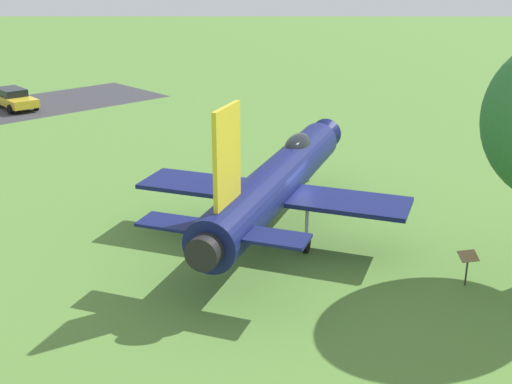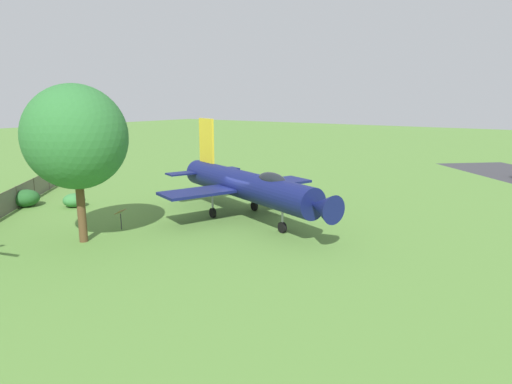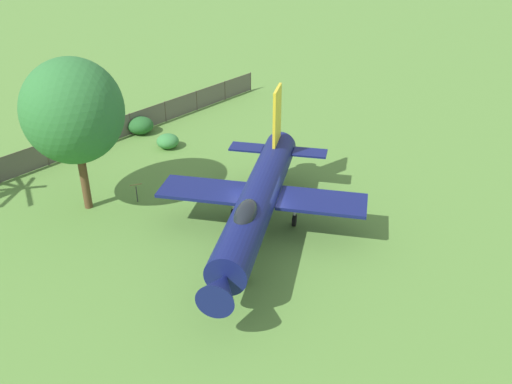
{
  "view_description": "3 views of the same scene",
  "coord_description": "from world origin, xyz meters",
  "px_view_note": "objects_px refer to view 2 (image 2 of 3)",
  "views": [
    {
      "loc": [
        -0.74,
        -22.36,
        9.72
      ],
      "look_at": [
        -0.85,
        -0.34,
        1.78
      ],
      "focal_mm": 45.2,
      "sensor_mm": 36.0,
      "label": 1
    },
    {
      "loc": [
        21.07,
        15.82,
        7.08
      ],
      "look_at": [
        -0.43,
        0.53,
        1.61
      ],
      "focal_mm": 31.51,
      "sensor_mm": 36.0,
      "label": 2
    },
    {
      "loc": [
        3.24,
        21.88,
        14.34
      ],
      "look_at": [
        0.0,
        -0.89,
        1.88
      ],
      "focal_mm": 38.56,
      "sensor_mm": 36.0,
      "label": 3
    }
  ],
  "objects_px": {
    "display_jet": "(248,185)",
    "info_plaque": "(121,214)",
    "shrub_near_fence": "(26,198)",
    "shade_tree": "(75,137)",
    "shrub_by_tree": "(74,200)"
  },
  "relations": [
    {
      "from": "display_jet",
      "to": "shrub_near_fence",
      "type": "bearing_deg",
      "value": -137.09
    },
    {
      "from": "shrub_near_fence",
      "to": "shrub_by_tree",
      "type": "height_order",
      "value": "shrub_near_fence"
    },
    {
      "from": "display_jet",
      "to": "shrub_by_tree",
      "type": "xyz_separation_m",
      "value": [
        4.16,
        -11.41,
        -1.63
      ]
    },
    {
      "from": "shrub_near_fence",
      "to": "shrub_by_tree",
      "type": "bearing_deg",
      "value": 123.98
    },
    {
      "from": "shrub_near_fence",
      "to": "info_plaque",
      "type": "bearing_deg",
      "value": 91.27
    },
    {
      "from": "shrub_near_fence",
      "to": "info_plaque",
      "type": "relative_size",
      "value": 1.55
    },
    {
      "from": "shrub_by_tree",
      "to": "info_plaque",
      "type": "distance_m",
      "value": 7.14
    },
    {
      "from": "display_jet",
      "to": "shrub_by_tree",
      "type": "distance_m",
      "value": 12.25
    },
    {
      "from": "shrub_near_fence",
      "to": "shrub_by_tree",
      "type": "xyz_separation_m",
      "value": [
        -1.83,
        2.71,
        -0.12
      ]
    },
    {
      "from": "display_jet",
      "to": "info_plaque",
      "type": "bearing_deg",
      "value": -107.77
    },
    {
      "from": "display_jet",
      "to": "shrub_near_fence",
      "type": "distance_m",
      "value": 15.41
    },
    {
      "from": "shade_tree",
      "to": "shrub_near_fence",
      "type": "distance_m",
      "value": 11.16
    },
    {
      "from": "shade_tree",
      "to": "shrub_near_fence",
      "type": "height_order",
      "value": "shade_tree"
    },
    {
      "from": "display_jet",
      "to": "shade_tree",
      "type": "xyz_separation_m",
      "value": [
        8.27,
        -4.26,
        3.18
      ]
    },
    {
      "from": "shade_tree",
      "to": "info_plaque",
      "type": "xyz_separation_m",
      "value": [
        -2.5,
        -0.21,
        -4.42
      ]
    }
  ]
}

